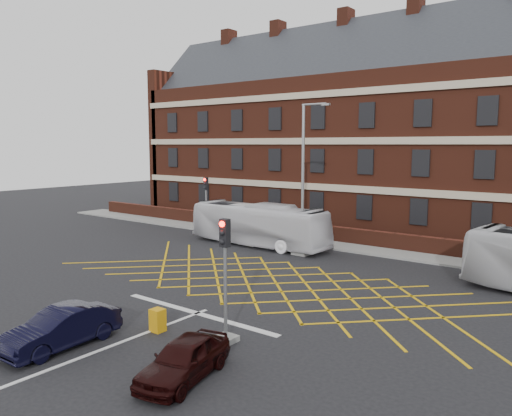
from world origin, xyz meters
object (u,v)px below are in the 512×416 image
Objects in this scene: traffic_light_near at (225,292)px; street_lamp at (303,204)px; traffic_light_far at (206,211)px; bus_left at (258,225)px; car_maroon at (184,359)px; direction_signs at (202,213)px; car_navy at (61,328)px; utility_cabinet at (158,320)px.

street_lamp reaches higher than traffic_light_near.
traffic_light_far is 10.02m from street_lamp.
traffic_light_near is (9.06, -13.79, 0.34)m from bus_left.
traffic_light_near reaches higher than car_maroon.
bus_left reaches higher than direction_signs.
bus_left is at bearing -16.63° from direction_signs.
utility_cabinet is (1.46, 2.91, -0.25)m from car_navy.
car_maroon is 1.61× the size of direction_signs.
traffic_light_near is at bearing -144.84° from bus_left.
street_lamp is 14.51m from utility_cabinet.
traffic_light_far is (-5.91, 1.23, 0.34)m from bus_left.
bus_left is 16.50m from traffic_light_near.
bus_left is 2.39× the size of traffic_light_far.
traffic_light_far is 1.94× the size of direction_signs.
utility_cabinet is (12.37, -15.78, -1.35)m from traffic_light_far.
traffic_light_far is 1.65m from direction_signs.
street_lamp is (-5.21, 13.25, 1.40)m from traffic_light_near.
bus_left reaches higher than utility_cabinet.
street_lamp reaches higher than bus_left.
traffic_light_far is (-14.97, 15.02, 0.00)m from traffic_light_near.
car_navy is at bearing -137.91° from traffic_light_near.
direction_signs is at bearing 166.32° from street_lamp.
traffic_light_near is 21.21m from traffic_light_far.
utility_cabinet is (-3.44, 2.04, -0.19)m from car_maroon.
traffic_light_far is at bearing 134.89° from traffic_light_near.
street_lamp is (-6.05, 16.05, 2.56)m from car_maroon.
car_navy is (5.00, -17.46, -0.76)m from bus_left.
car_navy is 1.13× the size of car_maroon.
street_lamp is 4.15× the size of direction_signs.
bus_left is 12.30× the size of utility_cabinet.
utility_cabinet is (6.46, -14.55, -1.01)m from bus_left.
car_navy is 5.59m from traffic_light_near.
car_navy reaches higher than utility_cabinet.
car_navy is 0.94× the size of traffic_light_far.
traffic_light_near is 5.14× the size of utility_cabinet.
direction_signs is at bearing 119.94° from car_maroon.
car_maroon is 3.14m from traffic_light_near.
traffic_light_near is (-0.84, 2.80, 1.16)m from car_maroon.
traffic_light_near reaches higher than bus_left.
street_lamp is at bearing 98.18° from car_maroon.
car_maroon is at bearing -30.66° from utility_cabinet.
traffic_light_near and traffic_light_far have the same top height.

